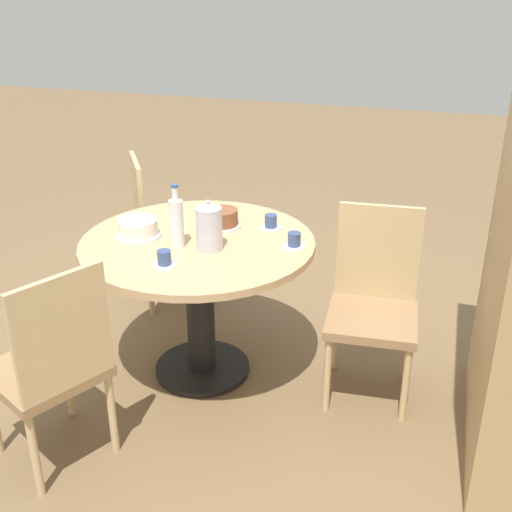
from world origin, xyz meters
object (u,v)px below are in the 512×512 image
Objects in this scene: chair_b at (52,365)px; chair_c at (374,301)px; cake_second at (222,219)px; cup_a at (164,260)px; chair_a at (162,228)px; cup_c at (271,223)px; cup_b at (294,241)px; coffee_pot at (209,227)px; water_bottle at (177,222)px; cake_main at (138,228)px.

chair_c is at bearing 155.14° from chair_b.
cake_second reaches higher than cup_a.
cup_c is (0.43, 0.81, 0.29)m from chair_a.
cup_a and cup_b have the same top height.
coffee_pot is 0.40m from cup_b.
water_bottle is 0.24m from cup_a.
cup_c is at bearing 101.31° from cake_second.
chair_b is at bearing -31.42° from cup_a.
cake_second is (-0.29, 0.12, -0.08)m from water_bottle.
water_bottle is at bearing -73.78° from cup_b.
coffee_pot is 2.19× the size of cup_c.
chair_a is at bearing 153.73° from chair_c.
coffee_pot is (0.76, 0.61, 0.37)m from chair_a.
coffee_pot is 0.39m from cup_c.
cup_c is (-0.33, 0.20, -0.08)m from coffee_pot.
chair_a reaches higher than cake_main.
cake_second is 0.25m from cup_c.
chair_c is 0.85m from cake_second.
cup_b is (0.08, -0.38, 0.29)m from chair_c.
coffee_pot reaches higher than chair_c.
cup_c is (-0.19, -0.17, 0.00)m from cup_b.
cup_b is at bearing 70.74° from cake_second.
cake_main is (-0.05, -0.23, -0.08)m from water_bottle.
cake_second reaches higher than cup_c.
chair_c is at bearing 85.18° from cake_second.
cup_c is at bearing 133.98° from water_bottle.
cake_second is (-0.99, 0.38, 0.31)m from chair_b.
cake_second is 1.70× the size of cup_c.
chair_c reaches higher than cup_b.
chair_c is at bearing 98.75° from cake_main.
cup_b and cup_c have the same top height.
chair_b is 1.10m from cake_second.
chair_a is at bearing -141.12° from coffee_pot.
coffee_pot is 0.39m from cake_main.
chair_a reaches higher than cup_b.
cake_main is (0.17, -1.13, 0.31)m from chair_c.
chair_a is at bearing -145.66° from chair_b.
coffee_pot is at bearing 84.50° from cake_main.
cake_second is 1.70× the size of cup_a.
water_bottle is at bearing -170.23° from chair_c.
cup_c is at bearing -138.61° from cup_b.
water_bottle is 2.75× the size of cup_b.
chair_a is at bearing -153.73° from cup_a.
cake_second reaches higher than cup_b.
water_bottle is (0.02, -0.15, 0.01)m from coffee_pot.
chair_a is 1.04m from coffee_pot.
chair_a is 1.14m from cup_a.
cake_main is 0.76m from cup_b.
cake_second is 1.70× the size of cup_b.
cup_b is at bearing 41.39° from cup_c.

